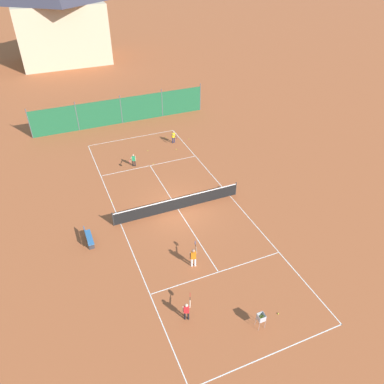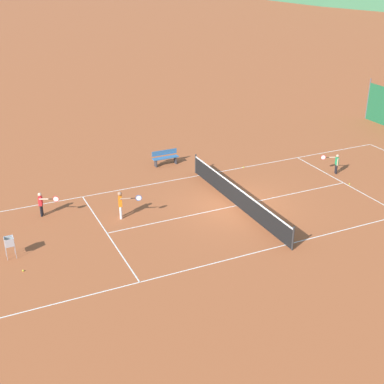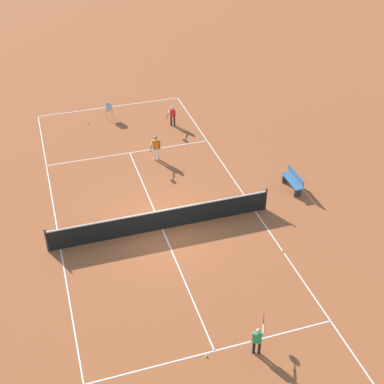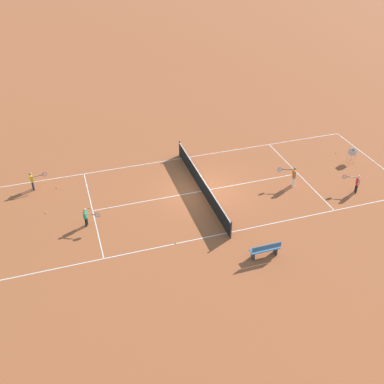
{
  "view_description": "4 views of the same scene",
  "coord_description": "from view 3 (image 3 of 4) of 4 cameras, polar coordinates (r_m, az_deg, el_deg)",
  "views": [
    {
      "loc": [
        -7.2,
        -19.48,
        16.06
      ],
      "look_at": [
        1.08,
        0.03,
        1.15
      ],
      "focal_mm": 35.0,
      "sensor_mm": 36.0,
      "label": 1
    },
    {
      "loc": [
        19.8,
        -11.64,
        11.13
      ],
      "look_at": [
        -0.17,
        -2.28,
        1.08
      ],
      "focal_mm": 50.0,
      "sensor_mm": 36.0,
      "label": 2
    },
    {
      "loc": [
        3.95,
        16.61,
        13.69
      ],
      "look_at": [
        -1.52,
        -0.81,
        0.99
      ],
      "focal_mm": 50.0,
      "sensor_mm": 36.0,
      "label": 3
    },
    {
      "loc": [
        -20.79,
        7.3,
        14.78
      ],
      "look_at": [
        -1.65,
        1.13,
        1.23
      ],
      "focal_mm": 42.0,
      "sensor_mm": 36.0,
      "label": 4
    }
  ],
  "objects": [
    {
      "name": "court_line_markings",
      "position": [
        21.88,
        -3.18,
        -3.97
      ],
      "size": [
        8.25,
        23.85,
        0.01
      ],
      "color": "white",
      "rests_on": "ground"
    },
    {
      "name": "tennis_net",
      "position": [
        21.58,
        -3.22,
        -2.94
      ],
      "size": [
        9.18,
        0.08,
        1.06
      ],
      "color": "#2D2D2D",
      "rests_on": "ground"
    },
    {
      "name": "tennis_ball_mid_court",
      "position": [
        21.05,
        9.62,
        -6.24
      ],
      "size": [
        0.07,
        0.07,
        0.07
      ],
      "primitive_type": "sphere",
      "color": "#CCE033",
      "rests_on": "ground"
    },
    {
      "name": "tennis_ball_near_corner",
      "position": [
        30.14,
        -11.03,
        7.19
      ],
      "size": [
        0.07,
        0.07,
        0.07
      ],
      "primitive_type": "sphere",
      "color": "#CCE033",
      "rests_on": "ground"
    },
    {
      "name": "ground_plane",
      "position": [
        21.88,
        -3.18,
        -3.97
      ],
      "size": [
        600.0,
        600.0,
        0.0
      ],
      "primitive_type": "plane",
      "color": "#A8542D"
    },
    {
      "name": "player_far_service",
      "position": [
        25.98,
        -3.89,
        4.87
      ],
      "size": [
        0.69,
        1.0,
        1.3
      ],
      "color": "white",
      "rests_on": "ground"
    },
    {
      "name": "player_near_baseline",
      "position": [
        29.13,
        -2.11,
        8.25
      ],
      "size": [
        0.7,
        0.87,
        1.15
      ],
      "color": "black",
      "rests_on": "ground"
    },
    {
      "name": "ball_hopper",
      "position": [
        30.21,
        -8.88,
        8.82
      ],
      "size": [
        0.36,
        0.36,
        0.89
      ],
      "color": "#B7B7BC",
      "rests_on": "ground"
    },
    {
      "name": "courtside_bench",
      "position": [
        24.35,
        10.71,
        1.2
      ],
      "size": [
        0.36,
        1.5,
        0.84
      ],
      "color": "#336699",
      "rests_on": "ground"
    },
    {
      "name": "player_near_service",
      "position": [
        17.12,
        7.04,
        -15.17
      ],
      "size": [
        0.69,
        0.84,
        1.1
      ],
      "color": "black",
      "rests_on": "ground"
    },
    {
      "name": "tennis_ball_by_net_right",
      "position": [
        17.36,
        1.52,
        -17.07
      ],
      "size": [
        0.07,
        0.07,
        0.07
      ],
      "primitive_type": "sphere",
      "color": "#CCE033",
      "rests_on": "ground"
    }
  ]
}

